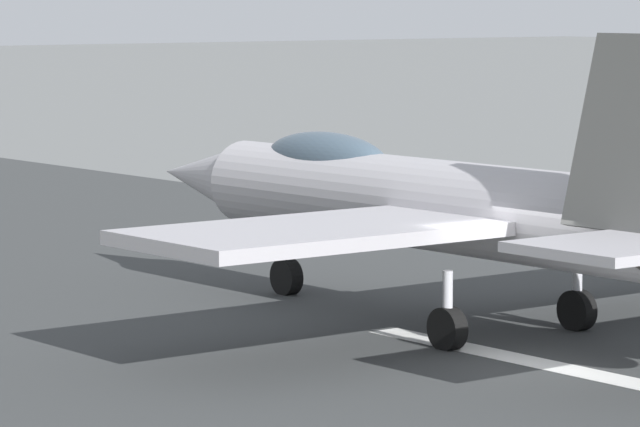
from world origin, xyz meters
name	(u,v)px	position (x,y,z in m)	size (l,w,h in m)	color
ground_plane	(523,361)	(0.00, 0.00, 0.00)	(400.00, 400.00, 0.00)	slate
runway_strip	(523,360)	(-0.02, 0.00, 0.01)	(240.00, 26.00, 0.02)	#353738
fighter_jet	(452,203)	(3.20, -1.22, 2.33)	(17.15, 14.19, 5.53)	#A5A2A7
crew_person	(440,191)	(16.34, -12.44, 0.84)	(0.37, 0.68, 1.68)	#1E2338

